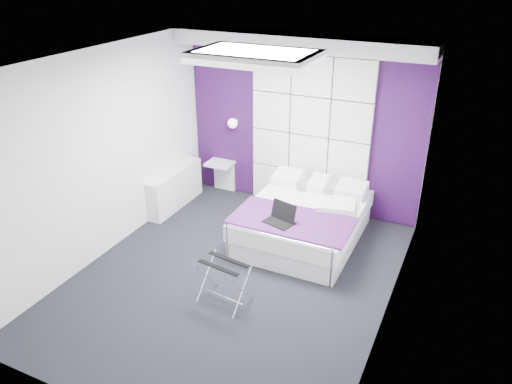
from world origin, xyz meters
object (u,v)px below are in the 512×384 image
wall_lamp (234,122)px  laptop (280,217)px  nightstand (220,164)px  luggage_rack (224,282)px  radiator (175,188)px  bed (303,221)px

wall_lamp → laptop: (1.37, -1.39, -0.64)m
nightstand → laptop: laptop is taller
wall_lamp → luggage_rack: wall_lamp is taller
wall_lamp → laptop: wall_lamp is taller
wall_lamp → radiator: (-0.64, -0.76, -0.92)m
radiator → luggage_rack: bearing=-44.1°
radiator → bed: size_ratio=0.65×
nightstand → bed: bearing=-24.9°
radiator → laptop: size_ratio=3.36×
luggage_rack → bed: bearing=87.3°
wall_lamp → radiator: bearing=-130.1°
radiator → laptop: bearing=-17.4°
radiator → nightstand: size_ratio=2.88×
nightstand → luggage_rack: (1.41, -2.47, -0.25)m
nightstand → laptop: bearing=-39.9°
wall_lamp → bed: 1.95m
laptop → wall_lamp: bearing=150.4°
bed → luggage_rack: size_ratio=3.51×
radiator → bed: (2.12, -0.08, -0.03)m
wall_lamp → laptop: bearing=-45.5°
radiator → bed: 2.13m
radiator → luggage_rack: 2.51m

